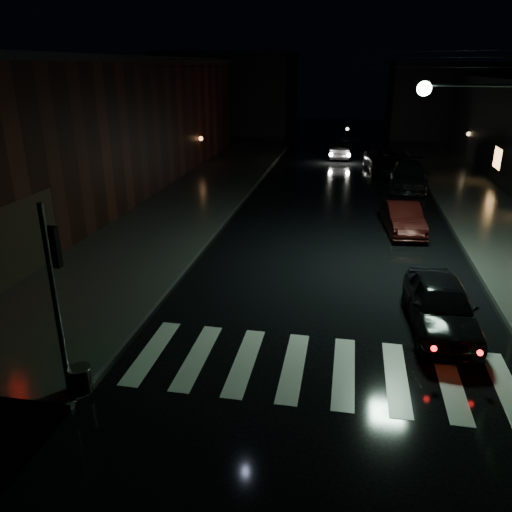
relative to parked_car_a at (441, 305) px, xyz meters
The scene contains 13 objects.
ground 6.88m from the parked_car_a, 152.89° to the right, with size 120.00×120.00×0.00m, color black.
sidewalk_left 15.55m from the parked_car_a, 135.55° to the left, with size 6.00×44.00×0.15m, color #282826.
sidewalk_right 11.58m from the parked_car_a, 70.24° to the left, with size 4.00×44.00×0.15m, color #282826.
building_left 22.38m from the parked_car_a, 144.55° to the left, with size 10.00×36.00×7.00m, color black.
building_far_left 44.99m from the parked_car_a, 111.02° to the left, with size 14.00×10.00×8.00m, color black.
building_far_right 42.71m from the parked_car_a, 79.31° to the left, with size 14.00×10.00×7.00m, color black.
crosswalk 4.11m from the parked_car_a, 139.73° to the right, with size 9.00×3.00×0.01m, color beige.
signal_pole_corner 9.46m from the parked_car_a, 150.93° to the right, with size 0.68×0.61×4.20m.
parked_car_a is the anchor object (origin of this frame).
parked_car_b 8.54m from the parked_car_a, 91.95° to the left, with size 1.37×3.93×1.29m, color black.
parked_car_c 17.09m from the parked_car_a, 87.61° to the left, with size 2.09×5.15×1.49m, color black.
parked_car_d 21.61m from the parked_car_a, 90.77° to the left, with size 2.37×5.14×1.43m, color black.
oncoming_car 26.72m from the parked_car_a, 97.58° to the left, with size 1.45×4.16×1.37m, color black.
Camera 1 is at (3.40, -9.72, 6.80)m, focal length 35.00 mm.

